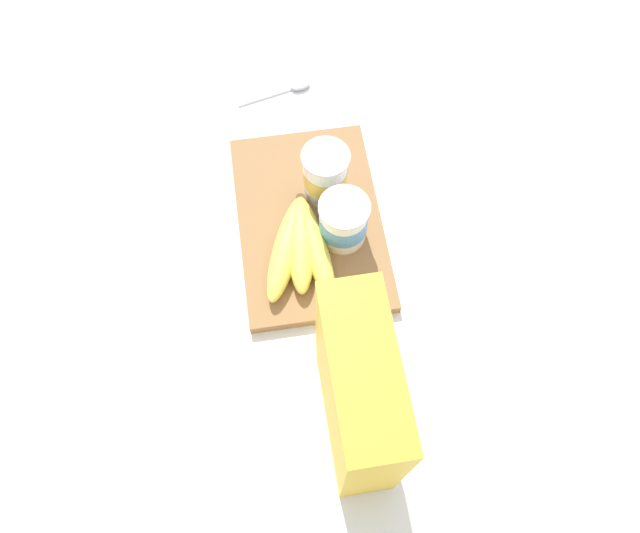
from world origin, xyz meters
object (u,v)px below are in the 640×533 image
at_px(spoon, 286,90).
at_px(cereal_box, 358,396).
at_px(banana_bunch, 301,246).
at_px(cutting_board, 310,221).
at_px(yogurt_cup_front, 325,174).
at_px(yogurt_cup_back, 343,221).

bearing_deg(spoon, cereal_box, 1.74).
bearing_deg(banana_bunch, cutting_board, 159.51).
height_order(yogurt_cup_front, yogurt_cup_back, yogurt_cup_front).
xyz_separation_m(yogurt_cup_front, yogurt_cup_back, (0.08, 0.01, -0.01)).
relative_size(banana_bunch, spoon, 1.40).
height_order(cutting_board, banana_bunch, banana_bunch).
height_order(cereal_box, spoon, cereal_box).
bearing_deg(spoon, banana_bunch, -2.99).
xyz_separation_m(cereal_box, yogurt_cup_front, (-0.35, 0.02, -0.06)).
bearing_deg(yogurt_cup_front, cereal_box, -2.76).
xyz_separation_m(yogurt_cup_back, spoon, (-0.31, -0.05, -0.05)).
relative_size(cereal_box, yogurt_cup_back, 3.16).
bearing_deg(spoon, cutting_board, 0.69).
distance_m(cereal_box, banana_bunch, 0.27).
relative_size(cutting_board, spoon, 2.49).
xyz_separation_m(cutting_board, cereal_box, (0.31, 0.01, 0.12)).
height_order(yogurt_cup_back, banana_bunch, yogurt_cup_back).
bearing_deg(yogurt_cup_back, yogurt_cup_front, -170.13).
distance_m(cutting_board, yogurt_cup_front, 0.08).
bearing_deg(cutting_board, spoon, -179.31).
height_order(cereal_box, yogurt_cup_back, cereal_box).
height_order(cutting_board, spoon, cutting_board).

